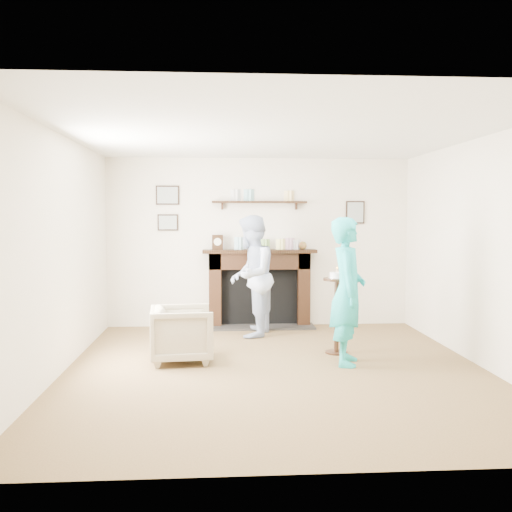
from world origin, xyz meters
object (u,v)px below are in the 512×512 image
at_px(woman, 347,364).
at_px(armchair, 182,361).
at_px(pedestal_table, 337,300).
at_px(man, 251,336).

bearing_deg(woman, armchair, 95.11).
relative_size(woman, pedestal_table, 1.57).
bearing_deg(woman, pedestal_table, 14.01).
distance_m(armchair, man, 1.57).
relative_size(man, pedestal_table, 1.60).
relative_size(armchair, man, 0.42).
relative_size(man, woman, 1.02).
relative_size(armchair, pedestal_table, 0.67).
relative_size(armchair, woman, 0.42).
distance_m(woman, pedestal_table, 0.81).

